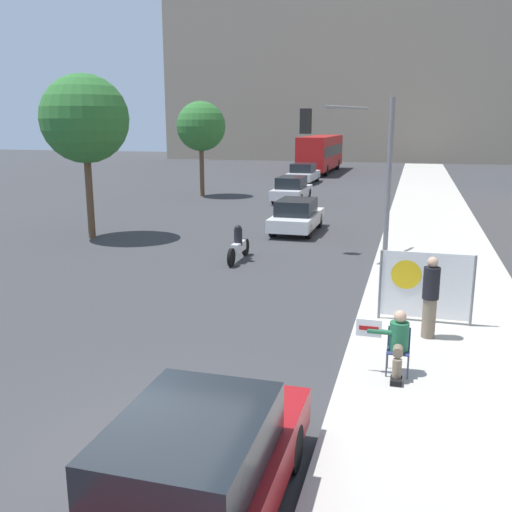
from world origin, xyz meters
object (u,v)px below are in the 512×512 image
Objects in this scene: seated_protester at (397,342)px; motorcycle_on_road at (239,245)px; car_on_road_midblock at (292,189)px; street_tree_near_curb at (85,119)px; protest_banner at (425,286)px; car_on_road_distant at (303,173)px; city_bus_on_road at (321,152)px; jogger_on_sidewalk at (430,297)px; street_tree_midblock at (201,127)px; car_on_road_nearest at (297,216)px; parked_car_curbside at (196,472)px; traffic_light_pole at (354,150)px.

motorcycle_on_road is (-5.46, 8.13, -0.25)m from seated_protester.
car_on_road_midblock reaches higher than motorcycle_on_road.
street_tree_near_curb is at bearing 162.37° from motorcycle_on_road.
protest_banner is 0.44× the size of car_on_road_distant.
street_tree_near_curb is at bearing -96.50° from city_bus_on_road.
city_bus_on_road reaches higher than jogger_on_sidewalk.
motorcycle_on_road is at bearing -17.63° from street_tree_near_curb.
protest_banner is (0.49, 3.03, 0.23)m from seated_protester.
street_tree_midblock reaches higher than jogger_on_sidewalk.
jogger_on_sidewalk reaches higher than car_on_road_nearest.
seated_protester is 0.25× the size of car_on_road_distant.
jogger_on_sidewalk is 0.97m from protest_banner.
car_on_road_distant reaches higher than car_on_road_midblock.
street_tree_near_curb is (-6.90, 2.19, 4.16)m from motorcycle_on_road.
city_bus_on_road reaches higher than parked_car_curbside.
car_on_road_midblock is 10.83m from car_on_road_distant.
street_tree_midblock reaches higher than parked_car_curbside.
motorcycle_on_road is at bearing 139.44° from protest_banner.
street_tree_midblock reaches higher than motorcycle_on_road.
seated_protester reaches higher than motorcycle_on_road.
street_tree_midblock is (-12.87, 24.24, 3.56)m from seated_protester.
motorcycle_on_road is at bearing 138.80° from seated_protester.
motorcycle_on_road is at bearing 105.09° from parked_car_curbside.
protest_banner is 42.20m from city_bus_on_road.
traffic_light_pole is 1.19× the size of car_on_road_midblock.
protest_banner reaches higher than seated_protester.
seated_protester is at bearing 39.98° from jogger_on_sidewalk.
protest_banner is 0.40× the size of traffic_light_pole.
street_tree_midblock is at bearing 126.34° from traffic_light_pole.
jogger_on_sidewalk is 0.38× the size of car_on_road_distant.
seated_protester is 2.16m from jogger_on_sidewalk.
street_tree_midblock is (-4.36, -20.01, 2.40)m from city_bus_on_road.
seated_protester is 0.27× the size of car_on_road_midblock.
traffic_light_pole is 14.05m from parked_car_curbside.
parked_car_curbside is (-2.55, -7.53, -0.28)m from protest_banner.
street_tree_midblock is (-7.40, 16.12, 3.80)m from motorcycle_on_road.
street_tree_near_curb reaches higher than car_on_road_nearest.
parked_car_curbside is at bearing -55.18° from street_tree_near_curb.
motorcycle_on_road is 0.35× the size of street_tree_near_curb.
seated_protester is at bearing -76.43° from car_on_road_distant.
jogger_on_sidewalk is 0.14× the size of city_bus_on_road.
jogger_on_sidewalk is at bearing -71.42° from traffic_light_pole.
street_tree_midblock reaches higher than seated_protester.
protest_banner is 15.23m from street_tree_near_curb.
city_bus_on_road is at bearing -112.10° from jogger_on_sidewalk.
parked_car_curbside is at bearing -69.40° from street_tree_midblock.
protest_banner is 0.50× the size of car_on_road_nearest.
traffic_light_pole is at bearing 116.07° from seated_protester.
city_bus_on_road is 5.52× the size of motorcycle_on_road.
car_on_road_midblock is at bearing 109.71° from traffic_light_pole.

